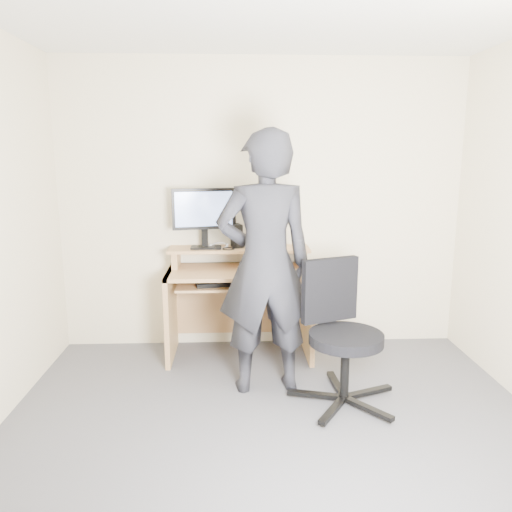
{
  "coord_description": "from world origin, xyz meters",
  "views": [
    {
      "loc": [
        -0.24,
        -2.59,
        1.7
      ],
      "look_at": [
        -0.08,
        1.05,
        0.95
      ],
      "focal_mm": 35.0,
      "sensor_mm": 36.0,
      "label": 1
    }
  ],
  "objects": [
    {
      "name": "ground",
      "position": [
        0.0,
        0.0,
        0.0
      ],
      "size": [
        3.5,
        3.5,
        0.0
      ],
      "primitive_type": "plane",
      "color": "#5B5B60",
      "rests_on": "ground"
    },
    {
      "name": "back_wall",
      "position": [
        0.0,
        1.75,
        1.25
      ],
      "size": [
        3.5,
        0.02,
        2.5
      ],
      "primitive_type": "cube",
      "color": "beige",
      "rests_on": "ground"
    },
    {
      "name": "desk",
      "position": [
        -0.2,
        1.53,
        0.55
      ],
      "size": [
        1.2,
        0.6,
        0.91
      ],
      "color": "tan",
      "rests_on": "ground"
    },
    {
      "name": "monitor",
      "position": [
        -0.49,
        1.58,
        1.21
      ],
      "size": [
        0.53,
        0.16,
        0.51
      ],
      "rotation": [
        0.0,
        0.0,
        0.22
      ],
      "color": "black",
      "rests_on": "desk"
    },
    {
      "name": "external_drive",
      "position": [
        -0.22,
        1.63,
        1.01
      ],
      "size": [
        0.11,
        0.15,
        0.2
      ],
      "primitive_type": "cube",
      "rotation": [
        0.0,
        0.0,
        0.31
      ],
      "color": "black",
      "rests_on": "desk"
    },
    {
      "name": "travel_mug",
      "position": [
        0.02,
        1.61,
        0.99
      ],
      "size": [
        0.08,
        0.08,
        0.16
      ],
      "primitive_type": "cylinder",
      "rotation": [
        0.0,
        0.0,
        0.16
      ],
      "color": "silver",
      "rests_on": "desk"
    },
    {
      "name": "smartphone",
      "position": [
        -0.05,
        1.57,
        0.92
      ],
      "size": [
        0.1,
        0.14,
        0.01
      ],
      "primitive_type": "cube",
      "rotation": [
        0.0,
        0.0,
        -0.27
      ],
      "color": "black",
      "rests_on": "desk"
    },
    {
      "name": "charger",
      "position": [
        -0.37,
        1.52,
        0.93
      ],
      "size": [
        0.05,
        0.05,
        0.03
      ],
      "primitive_type": "cube",
      "rotation": [
        0.0,
        0.0,
        -0.15
      ],
      "color": "black",
      "rests_on": "desk"
    },
    {
      "name": "headphones",
      "position": [
        -0.37,
        1.64,
        0.92
      ],
      "size": [
        0.2,
        0.2,
        0.06
      ],
      "primitive_type": "torus",
      "rotation": [
        0.26,
        0.0,
        -0.32
      ],
      "color": "silver",
      "rests_on": "desk"
    },
    {
      "name": "keyboard",
      "position": [
        -0.33,
        1.36,
        0.67
      ],
      "size": [
        0.48,
        0.26,
        0.03
      ],
      "primitive_type": "cube",
      "rotation": [
        0.0,
        0.0,
        0.17
      ],
      "color": "black",
      "rests_on": "desk"
    },
    {
      "name": "mouse",
      "position": [
        0.11,
        1.35,
        0.77
      ],
      "size": [
        0.1,
        0.07,
        0.04
      ],
      "primitive_type": "ellipsoid",
      "rotation": [
        0.0,
        0.0,
        -0.1
      ],
      "color": "black",
      "rests_on": "desk"
    },
    {
      "name": "office_chair",
      "position": [
        0.48,
        0.64,
        0.53
      ],
      "size": [
        0.77,
        0.74,
        0.96
      ],
      "rotation": [
        0.0,
        0.0,
        0.37
      ],
      "color": "black",
      "rests_on": "ground"
    },
    {
      "name": "person",
      "position": [
        -0.03,
        0.83,
        0.94
      ],
      "size": [
        0.73,
        0.53,
        1.87
      ],
      "primitive_type": "imported",
      "rotation": [
        0.0,
        0.0,
        3.26
      ],
      "color": "black",
      "rests_on": "ground"
    }
  ]
}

